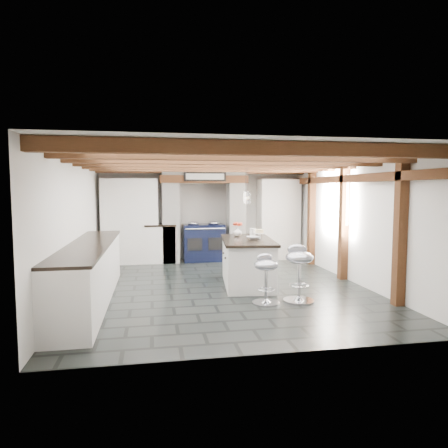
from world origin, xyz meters
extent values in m
plane|color=black|center=(0.00, 0.00, 0.00)|extent=(6.00, 6.00, 0.00)
plane|color=silver|center=(0.00, 3.00, 1.15)|extent=(5.00, 0.00, 5.00)
plane|color=silver|center=(-2.50, 0.00, 1.15)|extent=(0.00, 6.00, 6.00)
plane|color=silver|center=(2.50, 0.00, 1.15)|extent=(0.00, 6.00, 6.00)
plane|color=white|center=(0.00, 0.00, 2.30)|extent=(6.00, 6.00, 0.00)
cube|color=white|center=(-0.80, 2.70, 0.95)|extent=(0.40, 0.60, 1.90)
cube|color=white|center=(0.80, 2.70, 0.95)|extent=(0.40, 0.60, 1.90)
cube|color=#532A17|center=(0.00, 2.70, 1.99)|extent=(2.10, 0.65, 0.18)
cube|color=white|center=(0.00, 2.70, 2.15)|extent=(2.00, 0.60, 0.31)
cube|color=black|center=(0.00, 2.38, 2.05)|extent=(1.00, 0.03, 0.22)
cube|color=silver|center=(0.00, 2.36, 2.05)|extent=(0.90, 0.01, 0.14)
cube|color=white|center=(-1.75, 2.70, 1.00)|extent=(1.30, 0.58, 2.00)
cube|color=white|center=(1.90, 2.70, 1.00)|extent=(1.00, 0.58, 2.00)
cube|color=white|center=(-2.20, -0.60, 0.44)|extent=(0.60, 3.80, 0.88)
cube|color=black|center=(-2.20, -0.60, 0.90)|extent=(0.64, 3.80, 0.04)
cube|color=white|center=(-1.05, 2.70, 0.44)|extent=(0.70, 0.60, 0.88)
cube|color=black|center=(-1.05, 2.70, 0.90)|extent=(0.74, 0.64, 0.04)
cube|color=#532A17|center=(2.42, 0.00, 1.95)|extent=(0.15, 5.80, 0.14)
plane|color=white|center=(2.48, 0.60, 1.55)|extent=(0.00, 0.90, 0.90)
cube|color=#532A17|center=(0.00, -2.60, 2.21)|extent=(5.00, 0.16, 0.16)
cube|color=#532A17|center=(0.00, -1.73, 2.21)|extent=(5.00, 0.16, 0.16)
cube|color=#532A17|center=(0.00, -0.87, 2.21)|extent=(5.00, 0.16, 0.16)
cube|color=#532A17|center=(0.00, 0.00, 2.21)|extent=(5.00, 0.16, 0.16)
cube|color=#532A17|center=(0.00, 0.87, 2.21)|extent=(5.00, 0.16, 0.16)
cube|color=#532A17|center=(0.00, 1.73, 2.21)|extent=(5.00, 0.16, 0.16)
cube|color=#532A17|center=(0.00, 2.60, 2.21)|extent=(5.00, 0.16, 0.16)
cube|color=#532A17|center=(2.42, -1.60, 1.15)|extent=(0.15, 0.15, 2.30)
cube|color=#532A17|center=(2.42, 0.20, 1.15)|extent=(0.15, 0.15, 2.30)
cube|color=#532A17|center=(2.42, 1.80, 1.15)|extent=(0.15, 0.15, 2.30)
cylinder|color=black|center=(0.45, -0.05, 1.93)|extent=(0.01, 0.01, 0.56)
cylinder|color=white|center=(0.45, -0.05, 1.60)|extent=(0.09, 0.09, 0.22)
cylinder|color=black|center=(0.50, 0.25, 1.93)|extent=(0.01, 0.01, 0.56)
cylinder|color=white|center=(0.50, 0.25, 1.60)|extent=(0.09, 0.09, 0.22)
cylinder|color=black|center=(0.55, 0.55, 1.93)|extent=(0.01, 0.01, 0.56)
cylinder|color=white|center=(0.55, 0.55, 1.60)|extent=(0.09, 0.09, 0.22)
cube|color=black|center=(0.00, 2.68, 0.45)|extent=(1.00, 0.60, 0.90)
ellipsoid|color=silver|center=(-0.25, 2.68, 0.93)|extent=(0.28, 0.28, 0.11)
ellipsoid|color=silver|center=(0.25, 2.68, 0.93)|extent=(0.28, 0.28, 0.11)
cylinder|color=silver|center=(0.00, 2.36, 0.82)|extent=(0.95, 0.03, 0.03)
cube|color=black|center=(-0.25, 2.38, 0.45)|extent=(0.35, 0.02, 0.30)
cube|color=black|center=(0.25, 2.38, 0.45)|extent=(0.35, 0.02, 0.30)
cube|color=white|center=(0.48, 0.08, 0.40)|extent=(1.01, 1.72, 0.80)
cube|color=black|center=(0.48, 0.08, 0.82)|extent=(1.09, 1.80, 0.05)
imported|color=white|center=(0.40, 0.55, 0.93)|extent=(0.18, 0.18, 0.17)
ellipsoid|color=red|center=(0.40, 0.55, 1.07)|extent=(0.18, 0.18, 0.11)
cylinder|color=white|center=(0.65, 0.38, 0.93)|extent=(0.11, 0.11, 0.16)
imported|color=white|center=(0.56, -0.02, 0.88)|extent=(0.26, 0.26, 0.06)
cylinder|color=white|center=(0.71, 0.10, 0.89)|extent=(0.05, 0.05, 0.09)
cylinder|color=white|center=(0.71, 0.10, 0.94)|extent=(0.20, 0.20, 0.01)
cylinder|color=beige|center=(0.71, 0.10, 0.98)|extent=(0.15, 0.15, 0.06)
cylinder|color=silver|center=(1.01, -1.16, 0.02)|extent=(0.48, 0.48, 0.03)
cone|color=silver|center=(1.01, -1.16, 0.07)|extent=(0.22, 0.22, 0.09)
cylinder|color=silver|center=(1.01, -1.16, 0.36)|extent=(0.05, 0.05, 0.60)
torus|color=silver|center=(1.01, -1.16, 0.26)|extent=(0.31, 0.31, 0.02)
ellipsoid|color=#9396A1|center=(1.01, -1.16, 0.70)|extent=(0.51, 0.51, 0.20)
ellipsoid|color=#9396A1|center=(1.03, -1.06, 0.81)|extent=(0.32, 0.18, 0.17)
cylinder|color=silver|center=(0.47, -1.18, 0.01)|extent=(0.41, 0.41, 0.03)
cone|color=silver|center=(0.47, -1.18, 0.06)|extent=(0.19, 0.19, 0.08)
cylinder|color=silver|center=(0.47, -1.18, 0.31)|extent=(0.05, 0.05, 0.52)
torus|color=silver|center=(0.47, -1.18, 0.23)|extent=(0.26, 0.26, 0.02)
ellipsoid|color=#9396A1|center=(0.47, -1.18, 0.60)|extent=(0.44, 0.44, 0.17)
ellipsoid|color=#9396A1|center=(0.45, -1.09, 0.70)|extent=(0.28, 0.15, 0.15)
camera|label=1|loc=(-1.21, -6.97, 1.75)|focal=32.00mm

